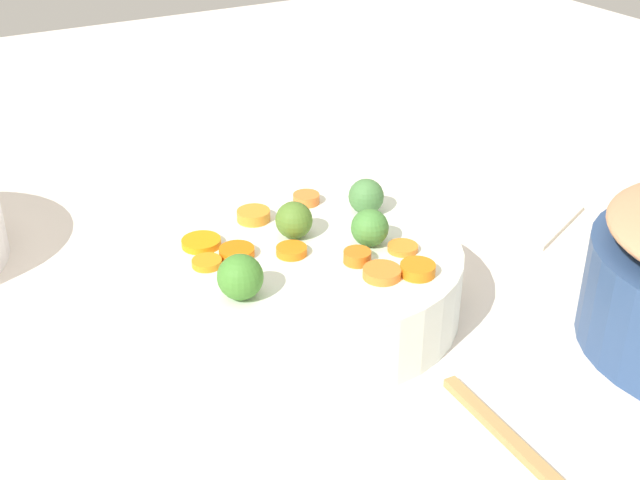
# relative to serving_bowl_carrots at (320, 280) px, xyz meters

# --- Properties ---
(tabletop) EXTENTS (2.40, 2.40, 0.02)m
(tabletop) POSITION_rel_serving_bowl_carrots_xyz_m (-0.03, 0.02, -0.05)
(tabletop) COLOR silver
(tabletop) RESTS_ON ground
(serving_bowl_carrots) EXTENTS (0.28, 0.28, 0.07)m
(serving_bowl_carrots) POSITION_rel_serving_bowl_carrots_xyz_m (0.00, 0.00, 0.00)
(serving_bowl_carrots) COLOR white
(serving_bowl_carrots) RESTS_ON tabletop
(carrot_slice_0) EXTENTS (0.03, 0.03, 0.01)m
(carrot_slice_0) POSITION_rel_serving_bowl_carrots_xyz_m (0.04, 0.02, 0.04)
(carrot_slice_0) COLOR orange
(carrot_slice_0) RESTS_ON serving_bowl_carrots
(carrot_slice_1) EXTENTS (0.05, 0.05, 0.01)m
(carrot_slice_1) POSITION_rel_serving_bowl_carrots_xyz_m (-0.06, -0.10, 0.04)
(carrot_slice_1) COLOR orange
(carrot_slice_1) RESTS_ON serving_bowl_carrots
(carrot_slice_2) EXTENTS (0.04, 0.04, 0.01)m
(carrot_slice_2) POSITION_rel_serving_bowl_carrots_xyz_m (-0.09, -0.03, 0.04)
(carrot_slice_2) COLOR orange
(carrot_slice_2) RESTS_ON serving_bowl_carrots
(carrot_slice_3) EXTENTS (0.04, 0.04, 0.01)m
(carrot_slice_3) POSITION_rel_serving_bowl_carrots_xyz_m (0.07, 0.02, 0.04)
(carrot_slice_3) COLOR orange
(carrot_slice_3) RESTS_ON serving_bowl_carrots
(carrot_slice_4) EXTENTS (0.03, 0.03, 0.01)m
(carrot_slice_4) POSITION_rel_serving_bowl_carrots_xyz_m (-0.02, -0.11, 0.04)
(carrot_slice_4) COLOR orange
(carrot_slice_4) RESTS_ON serving_bowl_carrots
(carrot_slice_5) EXTENTS (0.03, 0.03, 0.01)m
(carrot_slice_5) POSITION_rel_serving_bowl_carrots_xyz_m (-0.10, 0.04, 0.04)
(carrot_slice_5) COLOR orange
(carrot_slice_5) RESTS_ON serving_bowl_carrots
(carrot_slice_6) EXTENTS (0.04, 0.04, 0.01)m
(carrot_slice_6) POSITION_rel_serving_bowl_carrots_xyz_m (-0.00, -0.03, 0.04)
(carrot_slice_6) COLOR orange
(carrot_slice_6) RESTS_ON serving_bowl_carrots
(carrot_slice_7) EXTENTS (0.04, 0.04, 0.01)m
(carrot_slice_7) POSITION_rel_serving_bowl_carrots_xyz_m (-0.03, -0.08, 0.04)
(carrot_slice_7) COLOR orange
(carrot_slice_7) RESTS_ON serving_bowl_carrots
(carrot_slice_8) EXTENTS (0.05, 0.05, 0.01)m
(carrot_slice_8) POSITION_rel_serving_bowl_carrots_xyz_m (0.09, 0.06, 0.04)
(carrot_slice_8) COLOR orange
(carrot_slice_8) RESTS_ON serving_bowl_carrots
(carrot_slice_9) EXTENTS (0.04, 0.04, 0.01)m
(carrot_slice_9) POSITION_rel_serving_bowl_carrots_xyz_m (0.04, 0.07, 0.04)
(carrot_slice_9) COLOR orange
(carrot_slice_9) RESTS_ON serving_bowl_carrots
(brussels_sprout_0) EXTENTS (0.04, 0.04, 0.04)m
(brussels_sprout_0) POSITION_rel_serving_bowl_carrots_xyz_m (0.02, 0.05, 0.05)
(brussels_sprout_0) COLOR #458436
(brussels_sprout_0) RESTS_ON serving_bowl_carrots
(brussels_sprout_1) EXTENTS (0.04, 0.04, 0.04)m
(brussels_sprout_1) POSITION_rel_serving_bowl_carrots_xyz_m (-0.03, -0.01, 0.05)
(brussels_sprout_1) COLOR #507728
(brussels_sprout_1) RESTS_ON serving_bowl_carrots
(brussels_sprout_2) EXTENTS (0.04, 0.04, 0.04)m
(brussels_sprout_2) POSITION_rel_serving_bowl_carrots_xyz_m (0.04, -0.10, 0.06)
(brussels_sprout_2) COLOR #43842E
(brussels_sprout_2) RESTS_ON serving_bowl_carrots
(brussels_sprout_3) EXTENTS (0.04, 0.04, 0.04)m
(brussels_sprout_3) POSITION_rel_serving_bowl_carrots_xyz_m (-0.05, 0.08, 0.05)
(brussels_sprout_3) COLOR #497F41
(brussels_sprout_3) RESTS_ON serving_bowl_carrots
(dish_towel) EXTENTS (0.23, 0.20, 0.01)m
(dish_towel) POSITION_rel_serving_bowl_carrots_xyz_m (-0.09, 0.30, -0.03)
(dish_towel) COLOR beige
(dish_towel) RESTS_ON tabletop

